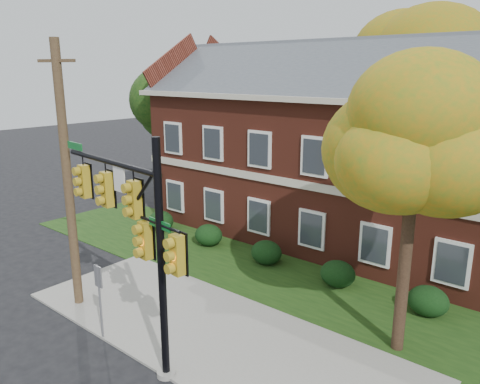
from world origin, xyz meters
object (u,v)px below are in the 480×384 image
Objects in this scene: tree_left_rear at (179,98)px; traffic_signal at (135,224)px; hedge_left at (209,235)px; apartment_building at (330,139)px; utility_pole at (67,178)px; sign_post at (99,290)px; hedge_far_left at (161,221)px; hedge_center at (266,252)px; hedge_right at (338,274)px; tree_far_rear at (420,61)px; hedge_far_right at (428,301)px; tree_near_right at (424,133)px.

tree_left_rear is 16.60m from traffic_signal.
tree_left_rear is 1.32× the size of traffic_signal.
traffic_signal is at bearing -58.64° from hedge_left.
apartment_building is 2.02× the size of utility_pole.
traffic_signal is 2.68× the size of sign_post.
sign_post is (9.32, -12.28, -4.98)m from tree_left_rear.
traffic_signal is at bearing -84.16° from apartment_building.
hedge_far_left and hedge_center have the same top height.
hedge_right is 0.12× the size of tree_far_rear.
sign_post is (-0.41, -8.14, 1.17)m from hedge_center.
hedge_left is (3.50, 0.00, 0.00)m from hedge_far_left.
tree_left_rear reaches higher than sign_post.
tree_far_rear reaches higher than utility_pole.
hedge_far_right is 16.51m from tree_far_rear.
tree_left_rear is at bearing 157.64° from tree_near_right.
hedge_far_left is at bearing 180.00° from hedge_center.
utility_pole reaches higher than hedge_right.
hedge_far_right is (14.00, 0.00, 0.00)m from hedge_far_left.
apartment_building is at bearing 56.33° from hedge_left.
tree_far_rear reaches higher than hedge_right.
hedge_left is 7.00m from hedge_right.
apartment_building reaches higher than hedge_left.
hedge_center is 7.00m from hedge_far_right.
hedge_far_left is 15.75m from tree_near_right.
utility_pole is at bearing 164.45° from sign_post.
tree_left_rear is at bearing -141.03° from tree_far_rear.
hedge_center is at bearing 106.13° from traffic_signal.
hedge_center is 0.16× the size of tree_left_rear.
tree_left_rear reaches higher than traffic_signal.
apartment_building is 7.73m from hedge_left.
tree_near_right is 3.43× the size of sign_post.
hedge_far_left and hedge_right have the same top height.
hedge_far_right is at bearing 0.00° from hedge_left.
traffic_signal is 4.50m from utility_pole.
tree_far_rear is 1.24× the size of utility_pole.
hedge_far_right is 11.07m from sign_post.
hedge_center is 8.86m from traffic_signal.
tree_far_rear is (1.34, 7.84, 3.86)m from apartment_building.
apartment_building is 9.82m from hedge_far_right.
utility_pole is at bearing -59.87° from tree_left_rear.
hedge_far_left is 0.12× the size of tree_far_rear.
tree_far_rear reaches higher than apartment_building.
tree_left_rear is at bearing -173.46° from apartment_building.
tree_far_rear is (-5.88, 15.93, 2.17)m from tree_near_right.
hedge_left is 16.25m from tree_far_rear.
tree_left_rear is at bearing 138.97° from traffic_signal.
hedge_center is at bearing -90.00° from apartment_building.
sign_post reaches higher than hedge_center.
sign_post is at bearing -92.85° from hedge_center.
hedge_far_right is (3.50, 0.00, 0.00)m from hedge_right.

